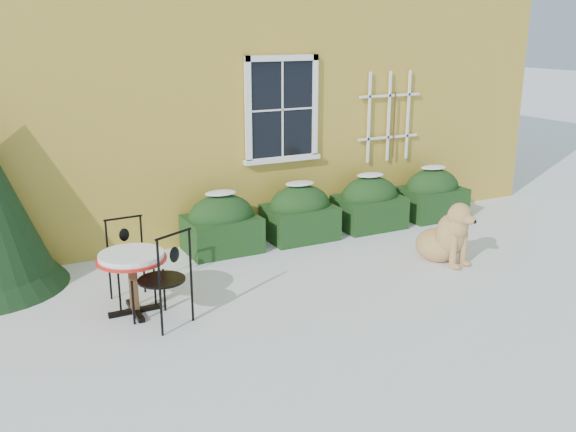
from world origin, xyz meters
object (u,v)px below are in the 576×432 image
bistro_table (132,263)px  dog (446,237)px  patio_chair_near (164,278)px  patio_chair_far (130,261)px

bistro_table → dog: 4.33m
patio_chair_near → patio_chair_far: size_ratio=1.09×
bistro_table → patio_chair_far: size_ratio=0.78×
dog → patio_chair_far: bearing=160.6°
patio_chair_near → patio_chair_far: 0.84m
dog → patio_chair_near: bearing=171.5°
patio_chair_far → dog: (4.25, -0.70, -0.13)m
bistro_table → dog: dog is taller
bistro_table → patio_chair_near: bearing=-61.0°
bistro_table → dog: (4.32, -0.32, -0.24)m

